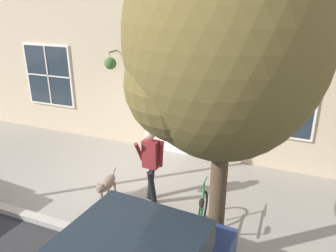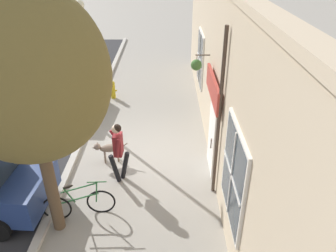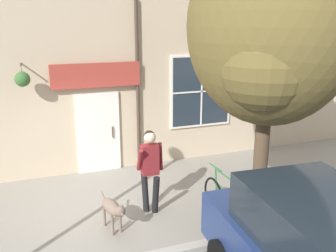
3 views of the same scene
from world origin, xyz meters
TOP-DOWN VIEW (x-y plane):
  - ground_plane at (0.00, 0.00)m, footprint 90.00×90.00m
  - storefront_facade at (-2.34, 0.01)m, footprint 0.95×18.00m
  - pedestrian_walking at (0.43, 1.23)m, footprint 0.57×0.56m
  - dog_on_leash at (0.87, 0.35)m, footprint 1.05×0.39m
  - street_tree_by_curb at (1.71, 2.96)m, footprint 3.08×2.77m
  - leaning_bicycle at (1.23, 2.64)m, footprint 1.72×0.31m

SIDE VIEW (x-z plane):
  - ground_plane at x=0.00m, z-range 0.00..0.00m
  - leaning_bicycle at x=1.23m, z-range -0.12..0.88m
  - dog_on_leash at x=0.87m, z-range 0.12..0.81m
  - pedestrian_walking at x=0.43m, z-range 0.19..1.96m
  - storefront_facade at x=-2.34m, z-range 0.00..5.02m
  - street_tree_by_curb at x=1.71m, z-range 0.96..6.42m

